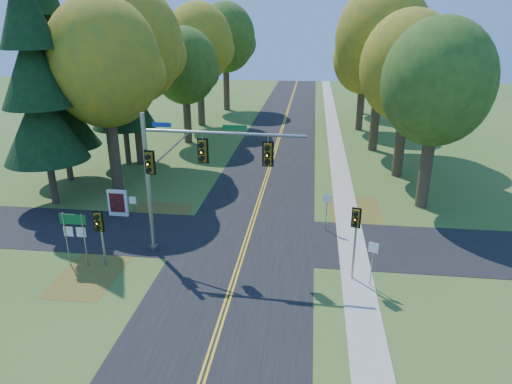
# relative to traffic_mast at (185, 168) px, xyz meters

# --- Properties ---
(ground) EXTENTS (160.00, 160.00, 0.00)m
(ground) POSITION_rel_traffic_mast_xyz_m (2.95, 0.24, -5.08)
(ground) COLOR #336021
(ground) RESTS_ON ground
(road_main) EXTENTS (8.00, 160.00, 0.02)m
(road_main) POSITION_rel_traffic_mast_xyz_m (2.95, 0.24, -5.07)
(road_main) COLOR black
(road_main) RESTS_ON ground
(road_cross) EXTENTS (60.00, 6.00, 0.02)m
(road_cross) POSITION_rel_traffic_mast_xyz_m (2.95, 2.24, -5.07)
(road_cross) COLOR black
(road_cross) RESTS_ON ground
(centerline_left) EXTENTS (0.10, 160.00, 0.01)m
(centerline_left) POSITION_rel_traffic_mast_xyz_m (2.85, 0.24, -5.06)
(centerline_left) COLOR gold
(centerline_left) RESTS_ON road_main
(centerline_right) EXTENTS (0.10, 160.00, 0.01)m
(centerline_right) POSITION_rel_traffic_mast_xyz_m (3.05, 0.24, -5.06)
(centerline_right) COLOR gold
(centerline_right) RESTS_ON road_main
(sidewalk_east) EXTENTS (1.60, 160.00, 0.06)m
(sidewalk_east) POSITION_rel_traffic_mast_xyz_m (9.15, 0.24, -5.05)
(sidewalk_east) COLOR #9E998E
(sidewalk_east) RESTS_ON ground
(leaf_patch_w_near) EXTENTS (4.00, 6.00, 0.00)m
(leaf_patch_w_near) POSITION_rel_traffic_mast_xyz_m (-3.55, 4.24, -5.08)
(leaf_patch_w_near) COLOR brown
(leaf_patch_w_near) RESTS_ON ground
(leaf_patch_e) EXTENTS (3.50, 8.00, 0.00)m
(leaf_patch_e) POSITION_rel_traffic_mast_xyz_m (9.75, 6.24, -5.08)
(leaf_patch_e) COLOR brown
(leaf_patch_e) RESTS_ON ground
(leaf_patch_w_far) EXTENTS (3.00, 5.00, 0.00)m
(leaf_patch_w_far) POSITION_rel_traffic_mast_xyz_m (-4.55, -2.76, -5.08)
(leaf_patch_w_far) COLOR brown
(leaf_patch_w_far) RESTS_ON ground
(tree_w_a) EXTENTS (8.00, 8.00, 14.15)m
(tree_w_a) POSITION_rel_traffic_mast_xyz_m (-8.17, 9.63, 4.40)
(tree_w_a) COLOR #38281C
(tree_w_a) RESTS_ON ground
(tree_e_a) EXTENTS (7.20, 7.20, 12.73)m
(tree_e_a) POSITION_rel_traffic_mast_xyz_m (14.52, 9.02, 3.45)
(tree_e_a) COLOR #38281C
(tree_e_a) RESTS_ON ground
(tree_w_b) EXTENTS (8.60, 8.60, 15.38)m
(tree_w_b) POSITION_rel_traffic_mast_xyz_m (-8.77, 16.53, 5.29)
(tree_w_b) COLOR #38281C
(tree_w_b) RESTS_ON ground
(tree_e_b) EXTENTS (7.60, 7.60, 13.33)m
(tree_e_b) POSITION_rel_traffic_mast_xyz_m (13.92, 15.82, 3.82)
(tree_e_b) COLOR #38281C
(tree_e_b) RESTS_ON ground
(tree_w_c) EXTENTS (6.80, 6.80, 11.91)m
(tree_w_c) POSITION_rel_traffic_mast_xyz_m (-6.58, 24.71, 2.86)
(tree_w_c) COLOR #38281C
(tree_w_c) RESTS_ON ground
(tree_e_c) EXTENTS (8.80, 8.80, 15.79)m
(tree_e_c) POSITION_rel_traffic_mast_xyz_m (12.84, 23.93, 5.58)
(tree_e_c) COLOR #38281C
(tree_e_c) RESTS_ON ground
(tree_w_d) EXTENTS (8.20, 8.20, 14.56)m
(tree_w_d) POSITION_rel_traffic_mast_xyz_m (-7.17, 33.43, 4.70)
(tree_w_d) COLOR #38281C
(tree_w_d) RESTS_ON ground
(tree_e_d) EXTENTS (7.00, 7.00, 12.32)m
(tree_e_d) POSITION_rel_traffic_mast_xyz_m (12.22, 33.12, 3.16)
(tree_e_d) COLOR #38281C
(tree_e_d) RESTS_ON ground
(tree_w_e) EXTENTS (8.40, 8.40, 14.97)m
(tree_w_e) POSITION_rel_traffic_mast_xyz_m (-5.97, 44.33, 4.99)
(tree_w_e) COLOR #38281C
(tree_w_e) RESTS_ON ground
(tree_e_e) EXTENTS (7.80, 7.80, 13.74)m
(tree_e_e) POSITION_rel_traffic_mast_xyz_m (13.43, 43.82, 4.11)
(tree_e_e) COLOR #38281C
(tree_e_e) RESTS_ON ground
(pine_a) EXTENTS (5.60, 5.60, 19.48)m
(pine_a) POSITION_rel_traffic_mast_xyz_m (-11.55, 6.24, 4.10)
(pine_a) COLOR #38281C
(pine_a) RESTS_ON ground
(pine_b) EXTENTS (5.60, 5.60, 17.31)m
(pine_b) POSITION_rel_traffic_mast_xyz_m (-13.05, 11.24, 3.08)
(pine_b) COLOR #38281C
(pine_b) RESTS_ON ground
(pine_c) EXTENTS (5.60, 5.60, 20.56)m
(pine_c) POSITION_rel_traffic_mast_xyz_m (-10.05, 16.24, 4.61)
(pine_c) COLOR #38281C
(pine_c) RESTS_ON ground
(traffic_mast) EXTENTS (8.71, 0.92, 7.90)m
(traffic_mast) POSITION_rel_traffic_mast_xyz_m (0.00, 0.00, 0.00)
(traffic_mast) COLOR gray
(traffic_mast) RESTS_ON ground
(east_signal_pole) EXTENTS (0.45, 0.53, 3.99)m
(east_signal_pole) POSITION_rel_traffic_mast_xyz_m (8.85, -1.76, -2.06)
(east_signal_pole) COLOR gray
(east_signal_pole) RESTS_ON ground
(ped_signal_pole) EXTENTS (0.52, 0.60, 3.27)m
(ped_signal_pole) POSITION_rel_traffic_mast_xyz_m (-4.10, -2.06, -2.65)
(ped_signal_pole) COLOR #93969B
(ped_signal_pole) RESTS_ON ground
(route_sign_cluster) EXTENTS (1.42, 0.08, 3.04)m
(route_sign_cluster) POSITION_rel_traffic_mast_xyz_m (-5.55, -2.00, -2.94)
(route_sign_cluster) COLOR gray
(route_sign_cluster) RESTS_ON ground
(info_kiosk) EXTENTS (1.34, 0.23, 1.84)m
(info_kiosk) POSITION_rel_traffic_mast_xyz_m (-6.10, 4.62, -4.16)
(info_kiosk) COLOR white
(info_kiosk) RESTS_ON ground
(reg_sign_e_north) EXTENTS (0.47, 0.17, 2.50)m
(reg_sign_e_north) POSITION_rel_traffic_mast_xyz_m (7.66, 4.00, -3.37)
(reg_sign_e_north) COLOR gray
(reg_sign_e_north) RESTS_ON ground
(reg_sign_e_south) EXTENTS (0.45, 0.21, 2.48)m
(reg_sign_e_south) POSITION_rel_traffic_mast_xyz_m (9.71, -2.21, -3.39)
(reg_sign_e_south) COLOR gray
(reg_sign_e_south) RESTS_ON ground
(reg_sign_w) EXTENTS (0.43, 0.06, 2.24)m
(reg_sign_w) POSITION_rel_traffic_mast_xyz_m (-4.26, 2.80, -3.55)
(reg_sign_w) COLOR gray
(reg_sign_w) RESTS_ON ground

